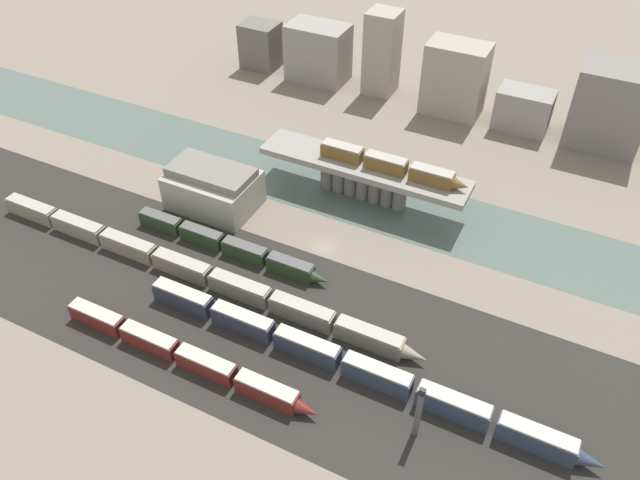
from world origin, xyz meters
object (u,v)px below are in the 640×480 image
at_px(train_yard_far, 189,269).
at_px(train_yard_outer, 228,245).
at_px(train_yard_near, 184,355).
at_px(signal_tower, 418,413).
at_px(train_yard_mid, 348,364).
at_px(warehouse_building, 213,188).
at_px(train_on_bridge, 391,165).

height_order(train_yard_far, train_yard_outer, train_yard_far).
distance_m(train_yard_near, signal_tower, 41.29).
height_order(train_yard_mid, signal_tower, signal_tower).
bearing_deg(signal_tower, train_yard_near, -173.29).
bearing_deg(signal_tower, train_yard_mid, 157.07).
distance_m(train_yard_near, train_yard_outer, 28.98).
bearing_deg(train_yard_mid, train_yard_far, 169.42).
bearing_deg(train_yard_mid, train_yard_near, -157.56).
bearing_deg(train_yard_outer, train_yard_far, -107.61).
bearing_deg(train_yard_far, warehouse_building, 111.10).
xyz_separation_m(train_yard_outer, signal_tower, (49.68, -22.80, 3.88)).
distance_m(train_on_bridge, train_yard_outer, 39.39).
bearing_deg(warehouse_building, train_on_bridge, 26.94).
bearing_deg(train_on_bridge, warehouse_building, -153.06).
relative_size(train_yard_far, signal_tower, 8.50).
bearing_deg(train_yard_far, train_on_bridge, 55.90).
xyz_separation_m(train_yard_near, train_yard_outer, (-8.85, 27.60, -0.04)).
height_order(train_yard_near, train_yard_outer, train_yard_near).
distance_m(train_yard_near, warehouse_building, 44.75).
distance_m(warehouse_building, signal_tower, 70.41).
bearing_deg(signal_tower, warehouse_building, 150.21).
xyz_separation_m(train_yard_mid, signal_tower, (14.43, -6.10, 3.57)).
bearing_deg(train_yard_far, train_yard_mid, -10.58).
relative_size(train_on_bridge, train_yard_near, 0.66).
bearing_deg(warehouse_building, train_yard_mid, -31.75).
relative_size(train_yard_mid, signal_tower, 7.12).
height_order(train_yard_far, warehouse_building, warehouse_building).
xyz_separation_m(train_yard_mid, train_yard_outer, (-35.25, 16.70, -0.31)).
bearing_deg(signal_tower, train_on_bridge, 116.08).
distance_m(train_yard_near, train_yard_far, 21.61).
bearing_deg(train_yard_near, warehouse_building, 116.99).
relative_size(train_on_bridge, warehouse_building, 1.77).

